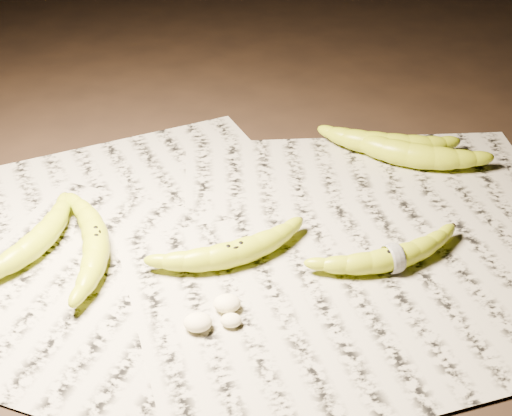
{
  "coord_description": "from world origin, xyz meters",
  "views": [
    {
      "loc": [
        -0.01,
        -0.79,
        0.61
      ],
      "look_at": [
        0.02,
        0.01,
        0.05
      ],
      "focal_mm": 50.0,
      "sensor_mm": 36.0,
      "label": 1
    }
  ],
  "objects_px": {
    "banana_left_a": "(96,239)",
    "banana_taped": "(393,256)",
    "banana_upper_b": "(387,143)",
    "banana_upper_a": "(409,152)",
    "banana_left_b": "(38,239)",
    "banana_center": "(234,251)"
  },
  "relations": [
    {
      "from": "banana_center",
      "to": "banana_upper_b",
      "type": "xyz_separation_m",
      "value": [
        0.25,
        0.27,
        0.0
      ]
    },
    {
      "from": "banana_left_a",
      "to": "banana_left_b",
      "type": "height_order",
      "value": "banana_left_a"
    },
    {
      "from": "banana_left_a",
      "to": "banana_taped",
      "type": "distance_m",
      "value": 0.4
    },
    {
      "from": "banana_left_a",
      "to": "banana_left_b",
      "type": "distance_m",
      "value": 0.08
    },
    {
      "from": "banana_upper_a",
      "to": "banana_center",
      "type": "bearing_deg",
      "value": -116.96
    },
    {
      "from": "banana_upper_a",
      "to": "banana_upper_b",
      "type": "xyz_separation_m",
      "value": [
        -0.03,
        0.03,
        -0.0
      ]
    },
    {
      "from": "banana_left_a",
      "to": "banana_upper_b",
      "type": "xyz_separation_m",
      "value": [
        0.44,
        0.24,
        0.0
      ]
    },
    {
      "from": "banana_center",
      "to": "banana_taped",
      "type": "bearing_deg",
      "value": -25.5
    },
    {
      "from": "banana_left_b",
      "to": "banana_taped",
      "type": "distance_m",
      "value": 0.47
    },
    {
      "from": "banana_left_b",
      "to": "banana_taped",
      "type": "xyz_separation_m",
      "value": [
        0.47,
        -0.05,
        -0.0
      ]
    },
    {
      "from": "banana_taped",
      "to": "banana_left_b",
      "type": "bearing_deg",
      "value": 155.09
    },
    {
      "from": "banana_taped",
      "to": "banana_upper_b",
      "type": "bearing_deg",
      "value": 62.54
    },
    {
      "from": "banana_left_a",
      "to": "banana_taped",
      "type": "bearing_deg",
      "value": -107.87
    },
    {
      "from": "banana_left_a",
      "to": "banana_upper_a",
      "type": "height_order",
      "value": "banana_upper_a"
    },
    {
      "from": "banana_center",
      "to": "banana_upper_b",
      "type": "height_order",
      "value": "banana_upper_b"
    },
    {
      "from": "banana_upper_a",
      "to": "banana_left_a",
      "type": "bearing_deg",
      "value": -133.28
    },
    {
      "from": "banana_left_a",
      "to": "banana_upper_b",
      "type": "relative_size",
      "value": 1.07
    },
    {
      "from": "banana_left_b",
      "to": "banana_upper_a",
      "type": "relative_size",
      "value": 0.85
    },
    {
      "from": "banana_left_b",
      "to": "banana_center",
      "type": "distance_m",
      "value": 0.27
    },
    {
      "from": "banana_upper_b",
      "to": "banana_left_b",
      "type": "bearing_deg",
      "value": -142.31
    },
    {
      "from": "banana_left_a",
      "to": "banana_upper_a",
      "type": "xyz_separation_m",
      "value": [
        0.47,
        0.21,
        0.0
      ]
    },
    {
      "from": "banana_left_b",
      "to": "banana_upper_a",
      "type": "height_order",
      "value": "banana_upper_a"
    }
  ]
}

